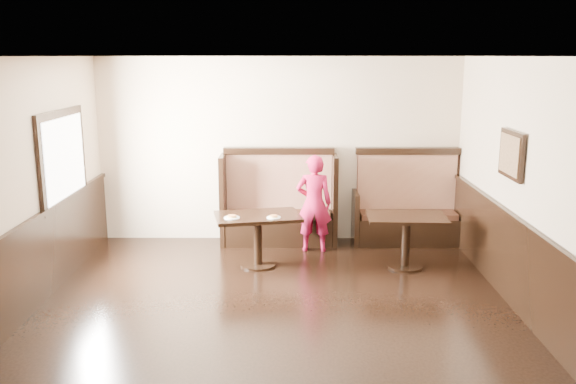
{
  "coord_description": "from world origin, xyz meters",
  "views": [
    {
      "loc": [
        0.18,
        -5.71,
        2.81
      ],
      "look_at": [
        0.14,
        2.35,
        1.0
      ],
      "focal_mm": 38.0,
      "sensor_mm": 36.0,
      "label": 1
    }
  ],
  "objects_px": {
    "booth_main": "(279,209)",
    "table_main": "(258,227)",
    "table_neighbor": "(406,229)",
    "booth_neighbor": "(407,212)",
    "child": "(314,203)"
  },
  "relations": [
    {
      "from": "booth_neighbor",
      "to": "table_main",
      "type": "height_order",
      "value": "booth_neighbor"
    },
    {
      "from": "booth_main",
      "to": "table_main",
      "type": "distance_m",
      "value": 1.13
    },
    {
      "from": "table_neighbor",
      "to": "booth_neighbor",
      "type": "bearing_deg",
      "value": 81.35
    },
    {
      "from": "table_neighbor",
      "to": "child",
      "type": "height_order",
      "value": "child"
    },
    {
      "from": "booth_neighbor",
      "to": "table_main",
      "type": "xyz_separation_m",
      "value": [
        -2.22,
        -1.09,
        0.07
      ]
    },
    {
      "from": "booth_main",
      "to": "table_main",
      "type": "height_order",
      "value": "booth_main"
    },
    {
      "from": "booth_neighbor",
      "to": "table_main",
      "type": "relative_size",
      "value": 1.33
    },
    {
      "from": "table_main",
      "to": "child",
      "type": "xyz_separation_m",
      "value": [
        0.78,
        0.67,
        0.16
      ]
    },
    {
      "from": "table_main",
      "to": "table_neighbor",
      "type": "relative_size",
      "value": 1.17
    },
    {
      "from": "booth_neighbor",
      "to": "table_main",
      "type": "bearing_deg",
      "value": -153.76
    },
    {
      "from": "booth_main",
      "to": "table_neighbor",
      "type": "distance_m",
      "value": 2.08
    },
    {
      "from": "booth_main",
      "to": "table_main",
      "type": "relative_size",
      "value": 1.41
    },
    {
      "from": "booth_main",
      "to": "table_main",
      "type": "xyz_separation_m",
      "value": [
        -0.27,
        -1.09,
        0.02
      ]
    },
    {
      "from": "booth_neighbor",
      "to": "table_main",
      "type": "distance_m",
      "value": 2.47
    },
    {
      "from": "booth_neighbor",
      "to": "booth_main",
      "type": "bearing_deg",
      "value": 179.95
    }
  ]
}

